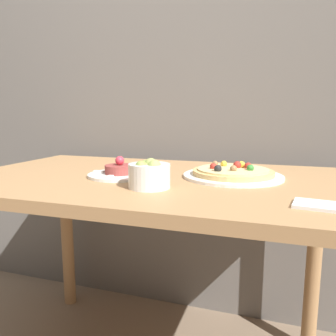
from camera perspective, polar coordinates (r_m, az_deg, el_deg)
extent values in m
cube|color=slate|center=(1.65, 3.44, 19.85)|extent=(8.00, 0.05, 2.60)
cube|color=#AD7F51|center=(1.14, -3.54, -2.22)|extent=(1.30, 0.80, 0.03)
cylinder|color=#AD7F51|center=(1.82, -17.16, -11.11)|extent=(0.06, 0.06, 0.75)
cylinder|color=#AD7F51|center=(1.53, 23.99, -15.61)|extent=(0.06, 0.06, 0.75)
cylinder|color=white|center=(1.13, 11.22, -1.38)|extent=(0.33, 0.33, 0.01)
cylinder|color=#DBB26B|center=(1.13, 11.24, -0.74)|extent=(0.27, 0.27, 0.02)
cylinder|color=beige|center=(1.13, 11.25, -0.23)|extent=(0.24, 0.24, 0.01)
sphere|color=#997047|center=(1.19, 8.21, 0.77)|extent=(0.02, 0.02, 0.02)
sphere|color=#B22D23|center=(1.11, 7.88, 0.26)|extent=(0.02, 0.02, 0.02)
sphere|color=#B22D23|center=(1.15, 11.95, 0.48)|extent=(0.03, 0.03, 0.03)
sphere|color=gold|center=(1.17, 9.69, 0.70)|extent=(0.02, 0.02, 0.02)
sphere|color=#387F33|center=(1.10, 14.14, -0.01)|extent=(0.02, 0.02, 0.02)
sphere|color=#B22D23|center=(1.14, 13.76, 0.31)|extent=(0.02, 0.02, 0.02)
sphere|color=gold|center=(1.16, 12.69, 0.54)|extent=(0.03, 0.03, 0.03)
sphere|color=#997047|center=(1.08, 11.32, -0.10)|extent=(0.02, 0.02, 0.02)
sphere|color=black|center=(1.07, 8.67, -0.13)|extent=(0.03, 0.03, 0.03)
cylinder|color=white|center=(1.14, -8.34, -1.20)|extent=(0.22, 0.22, 0.01)
cylinder|color=#933D38|center=(1.14, -8.37, -0.22)|extent=(0.10, 0.10, 0.03)
sphere|color=#E0384C|center=(1.13, -8.40, 1.28)|extent=(0.03, 0.03, 0.03)
cube|color=white|center=(1.10, -4.59, -1.04)|extent=(0.04, 0.02, 0.01)
cube|color=white|center=(1.21, -6.65, -0.16)|extent=(0.02, 0.04, 0.01)
cube|color=white|center=(1.18, -11.88, -0.58)|extent=(0.04, 0.02, 0.01)
cube|color=white|center=(1.07, -10.28, -1.53)|extent=(0.02, 0.04, 0.01)
cylinder|color=white|center=(0.95, -3.28, -1.37)|extent=(0.12, 0.12, 0.07)
sphere|color=#A3B25B|center=(0.92, -2.39, 0.24)|extent=(0.04, 0.04, 0.04)
sphere|color=#8EA34C|center=(0.96, -3.86, 0.55)|extent=(0.03, 0.03, 0.03)
sphere|color=#A3B25B|center=(0.93, -4.17, 0.18)|extent=(0.02, 0.02, 0.02)
sphere|color=#8EA34C|center=(0.93, -4.71, 0.25)|extent=(0.03, 0.03, 0.03)
sphere|color=#668E42|center=(0.96, -2.40, 0.50)|extent=(0.03, 0.03, 0.03)
sphere|color=#A3B25B|center=(0.96, -3.01, 0.56)|extent=(0.04, 0.04, 0.04)
cube|color=white|center=(0.84, 25.76, -5.99)|extent=(0.15, 0.10, 0.01)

